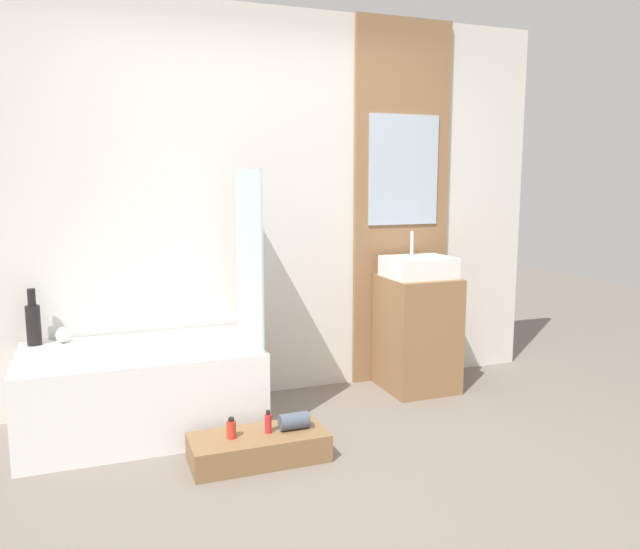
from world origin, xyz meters
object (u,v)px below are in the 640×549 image
Objects in this scene: bathtub at (142,390)px; bottle_soap_secondary at (268,423)px; vase_round_light at (64,335)px; bottle_soap_primary at (231,429)px; vase_tall_dark at (33,322)px; wooden_step_bench at (259,447)px; sink at (418,267)px.

bathtub is 10.81× the size of bottle_soap_secondary.
bathtub is at bearing -34.97° from vase_round_light.
bathtub is at bearing 122.69° from bottle_soap_primary.
vase_tall_dark is 2.73× the size of bottle_soap_secondary.
bathtub is at bearing 131.22° from wooden_step_bench.
vase_round_light is 0.76× the size of bottle_soap_secondary.
bottle_soap_primary is at bearing -57.31° from bathtub.
vase_round_light is 1.27m from bottle_soap_primary.
bottle_soap_primary is at bearing -48.16° from vase_round_light.
bathtub reaches higher than bottle_soap_secondary.
vase_round_light is 0.84× the size of bottle_soap_primary.
bottle_soap_secondary is at bearing -46.06° from bathtub.
sink reaches higher than vase_round_light.
vase_tall_dark is (-2.48, 0.17, -0.23)m from sink.
bathtub reaches higher than bottle_soap_primary.
sink is at bearing -4.16° from vase_round_light.
bottle_soap_secondary is at bearing -150.36° from sink.
bottle_soap_primary reaches higher than wooden_step_bench.
vase_tall_dark is 3.60× the size of vase_round_light.
vase_tall_dark is at bearing 136.84° from bottle_soap_primary.
wooden_step_bench is 0.14m from bottle_soap_secondary.
bottle_soap_primary is (0.82, -0.91, -0.36)m from vase_round_light.
vase_tall_dark is at bearing 177.98° from vase_round_light.
bottle_soap_secondary is at bearing 0.00° from bottle_soap_primary.
bottle_soap_primary is (-1.50, -0.74, -0.68)m from sink.
sink is at bearing 29.64° from bottle_soap_secondary.
vase_round_light is at bearing 138.08° from bottle_soap_secondary.
bathtub is at bearing -27.23° from vase_tall_dark.
bottle_soap_secondary is at bearing -41.92° from vase_round_light.
bathtub is at bearing -176.24° from sink.
sink is 2.50m from vase_tall_dark.
sink is 2.35m from vase_round_light.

